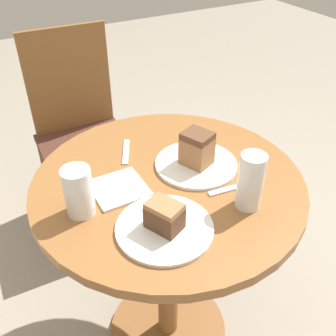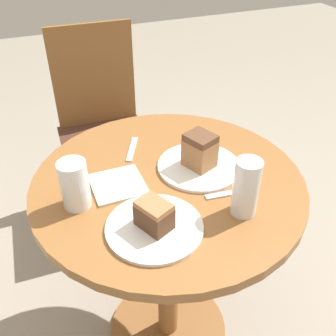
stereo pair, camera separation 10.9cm
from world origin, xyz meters
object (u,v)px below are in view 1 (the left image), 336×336
Objects in this scene: cake_slice_near at (197,148)px; chair at (83,133)px; plate_far at (165,228)px; plate_near at (196,164)px; glass_lemonade at (79,195)px; glass_water at (250,184)px; cake_slice_far at (164,216)px.

chair is at bearing 98.15° from cake_slice_near.
plate_near is at bearing 42.20° from plate_far.
plate_near is 1.83× the size of glass_lemonade.
plate_near is 1.56× the size of glass_water.
cake_slice_far is at bearing -45.39° from glass_lemonade.
chair reaches higher than glass_water.
chair reaches higher than plate_near.
cake_slice_near is 1.02× the size of cake_slice_far.
glass_lemonade reaches higher than cake_slice_near.
cake_slice_far is (-0.21, -0.19, 0.04)m from plate_near.
chair is 1.09m from glass_water.
cake_slice_far is 0.64× the size of glass_water.
cake_slice_far is at bearing -137.80° from cake_slice_near.
chair is at bearing 84.63° from plate_far.
glass_lemonade reaches higher than plate_far.
plate_near is at bearing 7.13° from cake_slice_near.
glass_water is at bearing -6.04° from plate_far.
glass_water is (0.02, -0.21, 0.06)m from plate_near.
chair is 7.00× the size of glass_lemonade.
cake_slice_far reaches higher than plate_near.
plate_near is 2.42× the size of cake_slice_far.
plate_far is (-0.21, -0.19, 0.00)m from plate_near.
glass_water is at bearing -80.40° from chair.
glass_water is at bearing -6.04° from cake_slice_far.
plate_far is at bearing 173.96° from glass_water.
glass_lemonade is at bearing -104.70° from chair.
glass_water reaches higher than cake_slice_near.
plate_far is 2.32× the size of cake_slice_near.
plate_far is 0.04m from cake_slice_far.
glass_lemonade is at bearing 134.61° from cake_slice_far.
plate_near is (0.12, -0.81, 0.29)m from chair.
glass_water is (0.23, -0.02, 0.02)m from cake_slice_far.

